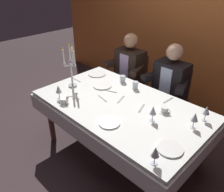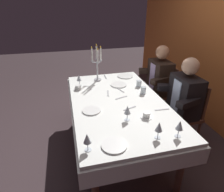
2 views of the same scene
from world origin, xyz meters
TOP-DOWN VIEW (x-y plane):
  - ground_plane at (0.00, 0.00)m, footprint 12.00×12.00m
  - back_wall at (0.00, 1.66)m, footprint 6.00×0.12m
  - dining_table at (0.00, 0.00)m, footprint 1.94×1.14m
  - candelabra at (-0.71, -0.12)m, footprint 0.15×0.17m
  - dinner_plate_0 at (0.17, -0.35)m, footprint 0.21×0.21m
  - dinner_plate_1 at (0.78, -0.25)m, footprint 0.22×0.22m
  - dinner_plate_2 at (-0.45, 0.15)m, footprint 0.24×0.24m
  - dinner_plate_3 at (-0.77, 0.34)m, footprint 0.25×0.25m
  - wine_glass_0 at (0.78, -0.47)m, footprint 0.07×0.07m
  - wine_glass_1 at (0.80, 0.34)m, footprint 0.07×0.07m
  - wine_glass_2 at (0.78, 0.16)m, footprint 0.07×0.07m
  - wine_glass_3 at (0.44, -0.02)m, footprint 0.07×0.07m
  - wine_glass_4 at (-0.57, -0.41)m, footprint 0.07×0.07m
  - water_tumbler_0 at (-0.11, 0.38)m, footprint 0.07×0.07m
  - water_tumbler_1 at (-0.34, 0.41)m, footprint 0.07×0.07m
  - coffee_cup_0 at (-0.44, -0.44)m, footprint 0.13×0.12m
  - coffee_cup_1 at (0.44, 0.19)m, footprint 0.13×0.12m
  - fork_0 at (0.22, 0.08)m, footprint 0.07×0.17m
  - fork_1 at (-0.22, -0.07)m, footprint 0.17×0.05m
  - knife_2 at (-0.83, 0.02)m, footprint 0.19×0.02m
  - spoon_3 at (0.34, 0.43)m, footprint 0.03×0.17m
  - fork_4 at (-0.28, 0.12)m, footprint 0.17×0.07m
  - fork_5 at (-0.06, 0.07)m, footprint 0.07×0.17m
  - seated_diner_0 at (-0.62, 0.89)m, footprint 0.63×0.48m
  - seated_diner_1 at (0.09, 0.89)m, footprint 0.63×0.48m

SIDE VIEW (x-z plane):
  - ground_plane at x=0.00m, z-range 0.00..0.00m
  - dining_table at x=0.00m, z-range 0.25..0.99m
  - seated_diner_0 at x=-0.62m, z-range 0.12..1.36m
  - seated_diner_1 at x=0.09m, z-range 0.12..1.36m
  - fork_0 at x=0.22m, z-range 0.74..0.75m
  - fork_1 at x=-0.22m, z-range 0.74..0.75m
  - knife_2 at x=-0.83m, z-range 0.74..0.75m
  - spoon_3 at x=0.34m, z-range 0.74..0.75m
  - fork_4 at x=-0.28m, z-range 0.74..0.75m
  - fork_5 at x=-0.06m, z-range 0.74..0.75m
  - dinner_plate_0 at x=0.17m, z-range 0.74..0.75m
  - dinner_plate_1 at x=0.78m, z-range 0.74..0.75m
  - dinner_plate_2 at x=-0.45m, z-range 0.74..0.75m
  - dinner_plate_3 at x=-0.77m, z-range 0.74..0.75m
  - coffee_cup_0 at x=-0.44m, z-range 0.74..0.80m
  - coffee_cup_1 at x=0.44m, z-range 0.74..0.80m
  - water_tumbler_1 at x=-0.34m, z-range 0.74..0.83m
  - water_tumbler_0 at x=-0.11m, z-range 0.74..0.83m
  - wine_glass_0 at x=0.78m, z-range 0.77..0.94m
  - wine_glass_1 at x=0.80m, z-range 0.77..0.94m
  - wine_glass_2 at x=0.78m, z-range 0.77..0.94m
  - wine_glass_3 at x=0.44m, z-range 0.77..0.94m
  - wine_glass_4 at x=-0.57m, z-range 0.77..0.94m
  - candelabra at x=-0.71m, z-range 0.71..1.26m
  - back_wall at x=0.00m, z-range 0.00..2.70m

